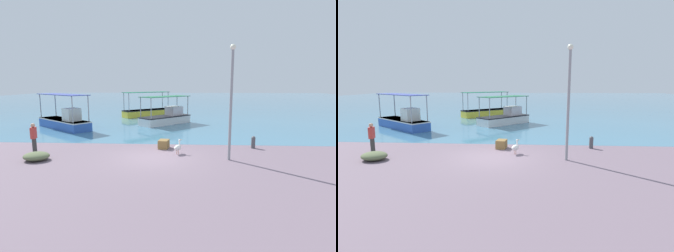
{
  "view_description": "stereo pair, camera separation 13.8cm",
  "coord_description": "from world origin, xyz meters",
  "views": [
    {
      "loc": [
        1.42,
        -13.15,
        3.83
      ],
      "look_at": [
        0.5,
        3.58,
        1.08
      ],
      "focal_mm": 28.0,
      "sensor_mm": 36.0,
      "label": 1
    },
    {
      "loc": [
        1.56,
        -13.14,
        3.83
      ],
      "look_at": [
        0.5,
        3.58,
        1.08
      ],
      "focal_mm": 28.0,
      "sensor_mm": 36.0,
      "label": 2
    }
  ],
  "objects": [
    {
      "name": "fishing_boat_far_right",
      "position": [
        -0.09,
        11.49,
        0.64
      ],
      "size": [
        4.88,
        4.9,
        2.62
      ],
      "color": "silver",
      "rests_on": "harbor_water"
    },
    {
      "name": "fisherman_standing",
      "position": [
        -6.65,
        0.38,
        0.91
      ],
      "size": [
        0.29,
        0.43,
        1.69
      ],
      "color": "#383736",
      "rests_on": "ground"
    },
    {
      "name": "mooring_bollard",
      "position": [
        5.64,
        2.29,
        0.39
      ],
      "size": [
        0.25,
        0.25,
        0.73
      ],
      "color": "#47474C",
      "rests_on": "ground"
    },
    {
      "name": "cargo_crate",
      "position": [
        0.33,
        1.98,
        0.25
      ],
      "size": [
        0.67,
        0.81,
        0.51
      ],
      "primitive_type": "cube",
      "rotation": [
        0.0,
        0.0,
        1.39
      ],
      "color": "olive",
      "rests_on": "ground"
    },
    {
      "name": "fishing_boat_outer",
      "position": [
        -8.54,
        8.33,
        0.66
      ],
      "size": [
        5.81,
        5.03,
        2.91
      ],
      "color": "#2F57B0",
      "rests_on": "harbor_water"
    },
    {
      "name": "harbor_water",
      "position": [
        0.0,
        48.0,
        0.0
      ],
      "size": [
        110.0,
        90.0,
        0.0
      ],
      "primitive_type": "cube",
      "color": "teal",
      "rests_on": "ground"
    },
    {
      "name": "fishing_boat_center",
      "position": [
        -2.73,
        17.17,
        0.57
      ],
      "size": [
        5.47,
        4.8,
        2.82
      ],
      "color": "gold",
      "rests_on": "harbor_water"
    },
    {
      "name": "net_pile",
      "position": [
        -5.87,
        -0.84,
        0.21
      ],
      "size": [
        1.28,
        1.08,
        0.43
      ],
      "primitive_type": "ellipsoid",
      "color": "#5F6B47",
      "rests_on": "ground"
    },
    {
      "name": "pelican",
      "position": [
        1.19,
        0.73,
        0.38
      ],
      "size": [
        0.54,
        0.72,
        0.8
      ],
      "color": "#E0997A",
      "rests_on": "ground"
    },
    {
      "name": "lamp_post",
      "position": [
        3.78,
        -0.23,
        3.18
      ],
      "size": [
        0.28,
        0.28,
        5.65
      ],
      "color": "gray",
      "rests_on": "ground"
    },
    {
      "name": "ground",
      "position": [
        0.0,
        0.0,
        0.0
      ],
      "size": [
        120.0,
        120.0,
        0.0
      ],
      "primitive_type": "plane",
      "color": "slate"
    }
  ]
}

